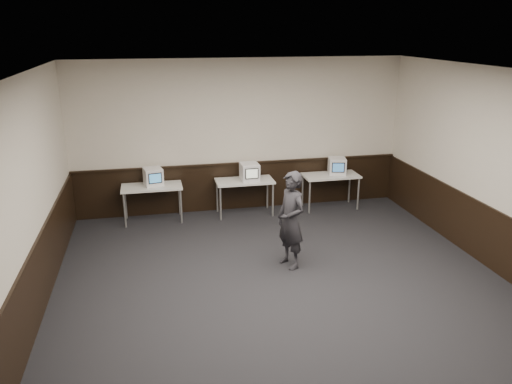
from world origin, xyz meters
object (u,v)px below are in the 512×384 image
desk_left (152,189)px  desk_center (245,183)px  desk_right (331,178)px  emac_right (337,166)px  emac_center (250,172)px  emac_left (153,177)px  person (291,220)px

desk_left → desk_center: 1.90m
desk_right → emac_right: emac_right is taller
desk_left → emac_center: bearing=-1.3°
desk_center → emac_right: emac_right is taller
desk_right → emac_left: size_ratio=2.78×
desk_left → emac_right: size_ratio=2.68×
emac_center → emac_left: bearing=175.3°
desk_right → emac_left: bearing=179.3°
emac_right → person: 3.10m
desk_left → person: (2.18, -2.53, 0.13)m
emac_right → person: person is taller
desk_right → emac_center: emac_center is taller
desk_left → person: 3.34m
emac_left → emac_right: bearing=-11.4°
desk_center → emac_right: size_ratio=2.68×
person → desk_center: bearing=165.2°
desk_left → desk_center: size_ratio=1.00×
desk_left → emac_left: 0.26m
desk_left → desk_center: (1.90, 0.00, 0.00)m
emac_center → emac_right: bearing=-0.1°
desk_right → emac_center: (-1.80, -0.05, 0.26)m
desk_right → person: bearing=-122.6°
emac_left → emac_right: size_ratio=0.96×
desk_right → person: person is taller
emac_left → desk_right: bearing=-11.8°
emac_center → person: 2.49m
emac_left → person: size_ratio=0.27×
desk_left → desk_right: same height
desk_center → emac_left: bearing=178.6°
emac_left → emac_right: emac_right is taller
emac_left → emac_center: size_ratio=1.06×
desk_center → emac_left: (-1.86, 0.04, 0.25)m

